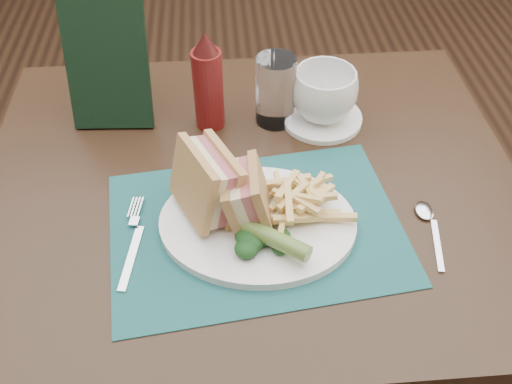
# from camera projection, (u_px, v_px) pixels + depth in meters

# --- Properties ---
(floor) EXTENTS (7.00, 7.00, 0.00)m
(floor) POSITION_uv_depth(u_px,v_px,m) (241.00, 241.00, 1.83)
(floor) COLOR black
(floor) RESTS_ON ground
(table_main) EXTENTS (0.90, 0.75, 0.75)m
(table_main) POSITION_uv_depth(u_px,v_px,m) (252.00, 306.00, 1.22)
(table_main) COLOR black
(table_main) RESTS_ON ground
(placemat) EXTENTS (0.47, 0.36, 0.00)m
(placemat) POSITION_uv_depth(u_px,v_px,m) (256.00, 228.00, 0.87)
(placemat) COLOR #184E4E
(placemat) RESTS_ON table_main
(plate) EXTENTS (0.33, 0.28, 0.01)m
(plate) POSITION_uv_depth(u_px,v_px,m) (258.00, 223.00, 0.87)
(plate) COLOR white
(plate) RESTS_ON placemat
(sandwich_half_a) EXTENTS (0.12, 0.14, 0.12)m
(sandwich_half_a) POSITION_uv_depth(u_px,v_px,m) (193.00, 187.00, 0.83)
(sandwich_half_a) COLOR tan
(sandwich_half_a) RESTS_ON plate
(sandwich_half_b) EXTENTS (0.08, 0.09, 0.10)m
(sandwich_half_b) POSITION_uv_depth(u_px,v_px,m) (232.00, 195.00, 0.83)
(sandwich_half_b) COLOR tan
(sandwich_half_b) RESTS_ON plate
(kale_garnish) EXTENTS (0.11, 0.08, 0.03)m
(kale_garnish) POSITION_uv_depth(u_px,v_px,m) (261.00, 243.00, 0.81)
(kale_garnish) COLOR #123315
(kale_garnish) RESTS_ON plate
(pickle_spear) EXTENTS (0.11, 0.09, 0.03)m
(pickle_spear) POSITION_uv_depth(u_px,v_px,m) (272.00, 238.00, 0.81)
(pickle_spear) COLOR #4A6827
(pickle_spear) RESTS_ON plate
(fries_pile) EXTENTS (0.18, 0.20, 0.06)m
(fries_pile) POSITION_uv_depth(u_px,v_px,m) (301.00, 197.00, 0.85)
(fries_pile) COLOR #E4C272
(fries_pile) RESTS_ON plate
(fork) EXTENTS (0.06, 0.17, 0.01)m
(fork) POSITION_uv_depth(u_px,v_px,m) (132.00, 240.00, 0.85)
(fork) COLOR silver
(fork) RESTS_ON placemat
(spoon) EXTENTS (0.06, 0.15, 0.01)m
(spoon) POSITION_uv_depth(u_px,v_px,m) (433.00, 231.00, 0.86)
(spoon) COLOR silver
(spoon) RESTS_ON table_main
(saucer) EXTENTS (0.18, 0.18, 0.01)m
(saucer) POSITION_uv_depth(u_px,v_px,m) (322.00, 118.00, 1.06)
(saucer) COLOR white
(saucer) RESTS_ON table_main
(coffee_cup) EXTENTS (0.15, 0.15, 0.09)m
(coffee_cup) POSITION_uv_depth(u_px,v_px,m) (324.00, 95.00, 1.03)
(coffee_cup) COLOR white
(coffee_cup) RESTS_ON saucer
(drinking_glass) EXTENTS (0.10, 0.10, 0.13)m
(drinking_glass) POSITION_uv_depth(u_px,v_px,m) (276.00, 91.00, 1.02)
(drinking_glass) COLOR white
(drinking_glass) RESTS_ON table_main
(ketchup_bottle) EXTENTS (0.05, 0.05, 0.19)m
(ketchup_bottle) POSITION_uv_depth(u_px,v_px,m) (208.00, 81.00, 0.99)
(ketchup_bottle) COLOR #5E1010
(ketchup_bottle) RESTS_ON table_main
(check_presenter) EXTENTS (0.15, 0.10, 0.23)m
(check_presenter) POSITION_uv_depth(u_px,v_px,m) (107.00, 63.00, 0.99)
(check_presenter) COLOR black
(check_presenter) RESTS_ON table_main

